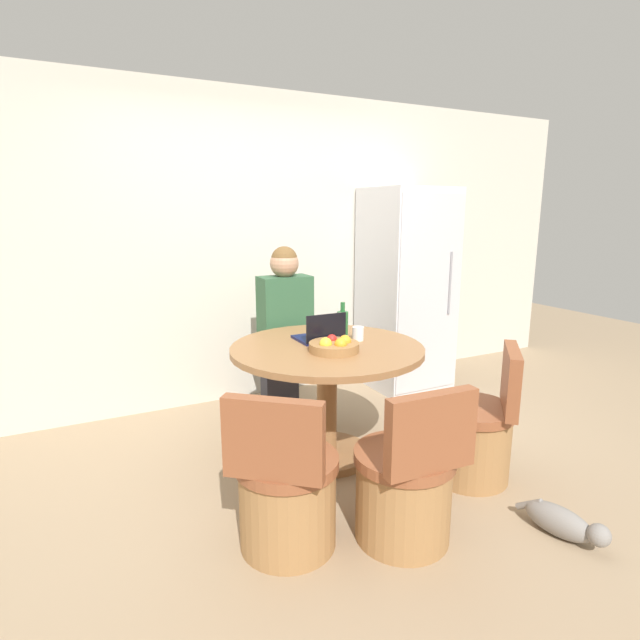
{
  "coord_description": "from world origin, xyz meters",
  "views": [
    {
      "loc": [
        -1.4,
        -2.51,
        1.62
      ],
      "look_at": [
        0.03,
        0.32,
        0.92
      ],
      "focal_mm": 28.0,
      "sensor_mm": 36.0,
      "label": 1
    }
  ],
  "objects": [
    {
      "name": "chair_near_left_corner",
      "position": [
        -0.57,
        -0.5,
        0.28
      ],
      "size": [
        0.58,
        0.58,
        0.84
      ],
      "rotation": [
        0.0,
        0.0,
        2.45
      ],
      "color": "#9E7042",
      "rests_on": "ground_plane"
    },
    {
      "name": "dining_table",
      "position": [
        0.03,
        0.22,
        0.57
      ],
      "size": [
        1.24,
        1.24,
        0.77
      ],
      "color": "olive",
      "rests_on": "ground_plane"
    },
    {
      "name": "chair_near_right_corner",
      "position": [
        0.72,
        -0.42,
        0.28
      ],
      "size": [
        0.58,
        0.58,
        0.84
      ],
      "rotation": [
        0.0,
        0.0,
        -2.32
      ],
      "color": "#9E7042",
      "rests_on": "ground_plane"
    },
    {
      "name": "wall_back",
      "position": [
        0.0,
        1.59,
        1.3
      ],
      "size": [
        7.0,
        0.06,
        2.6
      ],
      "color": "beige",
      "rests_on": "ground_plane"
    },
    {
      "name": "ground_plane",
      "position": [
        0.0,
        0.0,
        0.0
      ],
      "size": [
        12.0,
        12.0,
        0.0
      ],
      "primitive_type": "plane",
      "color": "#9E8466"
    },
    {
      "name": "fruit_bowl",
      "position": [
        0.01,
        0.08,
        0.81
      ],
      "size": [
        0.31,
        0.31,
        0.1
      ],
      "color": "olive",
      "rests_on": "dining_table"
    },
    {
      "name": "bottle",
      "position": [
        0.26,
        0.42,
        0.87
      ],
      "size": [
        0.08,
        0.08,
        0.23
      ],
      "color": "#23602D",
      "rests_on": "dining_table"
    },
    {
      "name": "chair_near_camera",
      "position": [
        -0.02,
        -0.72,
        0.28
      ],
      "size": [
        0.5,
        0.5,
        0.84
      ],
      "rotation": [
        0.0,
        0.0,
        3.09
      ],
      "color": "#9E7042",
      "rests_on": "ground_plane"
    },
    {
      "name": "person_seated",
      "position": [
        0.08,
        1.06,
        0.76
      ],
      "size": [
        0.4,
        0.37,
        1.36
      ],
      "rotation": [
        0.0,
        0.0,
        3.14
      ],
      "color": "#2D2D38",
      "rests_on": "ground_plane"
    },
    {
      "name": "cat",
      "position": [
        0.71,
        -1.07,
        0.08
      ],
      "size": [
        0.21,
        0.48,
        0.16
      ],
      "rotation": [
        0.0,
        0.0,
        4.91
      ],
      "color": "gray",
      "rests_on": "ground_plane"
    },
    {
      "name": "refrigerator",
      "position": [
        1.36,
        1.19,
        0.91
      ],
      "size": [
        0.69,
        0.72,
        1.82
      ],
      "color": "silver",
      "rests_on": "ground_plane"
    },
    {
      "name": "laptop",
      "position": [
        0.05,
        0.35,
        0.81
      ],
      "size": [
        0.28,
        0.26,
        0.2
      ],
      "rotation": [
        0.0,
        0.0,
        3.14
      ],
      "color": "#141947",
      "rests_on": "dining_table"
    },
    {
      "name": "coffee_cup",
      "position": [
        0.28,
        0.25,
        0.82
      ],
      "size": [
        0.08,
        0.08,
        0.09
      ],
      "color": "white",
      "rests_on": "dining_table"
    }
  ]
}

